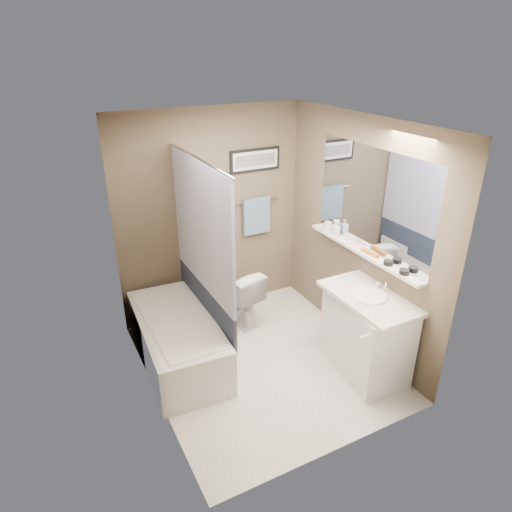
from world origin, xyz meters
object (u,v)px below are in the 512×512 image
candle_bowl_far (388,263)px  candle_bowl_near (404,272)px  bathtub (178,340)px  hair_brush_front (370,252)px  vanity (366,335)px  soap_bottle (336,228)px  glass_jar (328,226)px  toilet (237,296)px

candle_bowl_far → candle_bowl_near: bearing=-90.0°
bathtub → hair_brush_front: bearing=-17.8°
vanity → soap_bottle: (0.19, 0.83, 0.79)m
soap_bottle → glass_jar: bearing=90.0°
glass_jar → soap_bottle: soap_bottle is taller
vanity → glass_jar: 1.25m
candle_bowl_near → glass_jar: (0.00, 1.16, 0.03)m
candle_bowl_near → soap_bottle: size_ratio=0.58×
candle_bowl_far → soap_bottle: (0.00, 0.82, 0.06)m
toilet → soap_bottle: size_ratio=4.33×
bathtub → candle_bowl_far: 2.21m
hair_brush_front → soap_bottle: 0.56m
glass_jar → soap_bottle: (0.00, -0.14, 0.03)m
glass_jar → candle_bowl_far: bearing=-90.0°
candle_bowl_far → toilet: bearing=124.5°
soap_bottle → vanity: bearing=-102.5°
vanity → candle_bowl_near: size_ratio=10.00×
glass_jar → toilet: bearing=156.8°
vanity → soap_bottle: bearing=84.5°
candle_bowl_far → hair_brush_front: size_ratio=0.41×
bathtub → glass_jar: bearing=3.5°
bathtub → vanity: vanity is taller
bathtub → candle_bowl_far: size_ratio=16.67×
candle_bowl_near → soap_bottle: 1.02m
candle_bowl_near → candle_bowl_far: bearing=90.0°
candle_bowl_far → hair_brush_front: hair_brush_front is taller
candle_bowl_far → soap_bottle: bearing=90.0°
vanity → candle_bowl_far: size_ratio=10.00×
candle_bowl_near → hair_brush_front: bearing=90.0°
toilet → soap_bottle: soap_bottle is taller
vanity → glass_jar: size_ratio=9.00×
toilet → soap_bottle: (0.93, -0.54, 0.86)m
bathtub → toilet: toilet is taller
candle_bowl_near → soap_bottle: soap_bottle is taller
hair_brush_front → soap_bottle: (0.00, 0.56, 0.06)m
candle_bowl_near → soap_bottle: (0.00, 1.02, 0.06)m
candle_bowl_near → glass_jar: bearing=90.0°
bathtub → vanity: bearing=-27.8°
soap_bottle → candle_bowl_far: bearing=-90.0°
toilet → glass_jar: (0.93, -0.40, 0.83)m
hair_brush_front → candle_bowl_far: bearing=-90.0°
hair_brush_front → soap_bottle: bearing=90.0°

